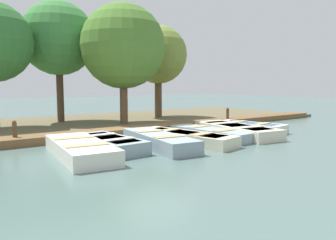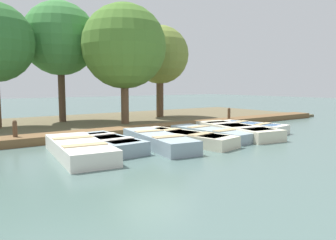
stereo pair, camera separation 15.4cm
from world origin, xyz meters
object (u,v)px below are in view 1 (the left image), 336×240
(mooring_post_far, at_px, (228,116))
(rowboat_1, at_px, (109,143))
(rowboat_4, at_px, (211,133))
(mooring_post_near, at_px, (15,133))
(park_tree_center, at_px, (123,47))
(rowboat_6, at_px, (250,127))
(park_tree_right, at_px, (158,55))
(rowboat_0, at_px, (80,149))
(park_tree_left, at_px, (58,39))
(rowboat_2, at_px, (159,140))
(rowboat_5, at_px, (236,130))
(rowboat_3, at_px, (185,137))

(mooring_post_far, bearing_deg, rowboat_1, -72.35)
(rowboat_1, bearing_deg, mooring_post_far, 105.28)
(rowboat_4, relative_size, mooring_post_near, 4.24)
(park_tree_center, bearing_deg, mooring_post_far, 65.18)
(rowboat_6, relative_size, mooring_post_near, 3.68)
(park_tree_center, height_order, park_tree_right, park_tree_center)
(rowboat_0, distance_m, park_tree_left, 8.32)
(mooring_post_far, relative_size, park_tree_center, 0.15)
(rowboat_2, xyz_separation_m, park_tree_left, (-7.31, -0.50, 3.76))
(park_tree_right, bearing_deg, rowboat_5, -8.47)
(rowboat_3, bearing_deg, rowboat_5, 79.80)
(mooring_post_far, distance_m, park_tree_left, 8.65)
(rowboat_5, bearing_deg, rowboat_0, -82.16)
(rowboat_1, distance_m, rowboat_5, 4.98)
(rowboat_0, xyz_separation_m, rowboat_2, (0.14, 2.40, 0.00))
(mooring_post_near, height_order, park_tree_left, park_tree_left)
(park_tree_left, distance_m, park_tree_right, 5.11)
(rowboat_0, xyz_separation_m, park_tree_left, (-7.17, 1.91, 3.76))
(rowboat_0, relative_size, mooring_post_near, 4.43)
(rowboat_0, bearing_deg, park_tree_center, 147.38)
(rowboat_2, bearing_deg, rowboat_1, -100.92)
(rowboat_6, relative_size, mooring_post_far, 3.68)
(rowboat_0, relative_size, park_tree_right, 0.70)
(rowboat_5, distance_m, mooring_post_near, 7.50)
(rowboat_2, height_order, rowboat_6, rowboat_2)
(rowboat_4, relative_size, mooring_post_far, 4.24)
(rowboat_2, distance_m, park_tree_left, 8.23)
(rowboat_5, distance_m, park_tree_center, 6.15)
(rowboat_1, xyz_separation_m, park_tree_center, (-4.41, 2.91, 3.33))
(mooring_post_near, xyz_separation_m, park_tree_right, (-3.69, 7.95, 3.03))
(rowboat_4, xyz_separation_m, rowboat_5, (0.16, 1.13, 0.03))
(rowboat_1, height_order, mooring_post_far, mooring_post_far)
(rowboat_3, relative_size, mooring_post_near, 4.67)
(park_tree_right, bearing_deg, rowboat_0, -47.39)
(rowboat_0, distance_m, rowboat_6, 7.17)
(rowboat_3, distance_m, rowboat_5, 2.51)
(rowboat_2, relative_size, park_tree_right, 0.70)
(rowboat_2, relative_size, rowboat_6, 1.21)
(rowboat_1, relative_size, mooring_post_far, 3.50)
(rowboat_1, xyz_separation_m, rowboat_3, (0.41, 2.46, -0.01))
(rowboat_0, xyz_separation_m, rowboat_6, (-0.33, 7.17, -0.02))
(rowboat_3, relative_size, rowboat_6, 1.27)
(rowboat_0, distance_m, rowboat_3, 3.47)
(rowboat_4, distance_m, mooring_post_far, 4.35)
(rowboat_0, bearing_deg, park_tree_left, 172.09)
(park_tree_left, relative_size, park_tree_right, 1.14)
(rowboat_3, xyz_separation_m, mooring_post_far, (-2.75, 4.91, 0.21))
(rowboat_4, distance_m, park_tree_left, 8.51)
(rowboat_0, relative_size, rowboat_2, 0.99)
(rowboat_0, distance_m, park_tree_center, 6.99)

